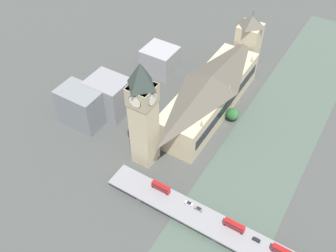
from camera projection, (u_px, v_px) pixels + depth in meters
ground_plane at (225, 125)px, 254.67m from camera, size 600.00×600.00×0.00m
river_water at (270, 143)px, 242.69m from camera, size 51.94×360.00×0.30m
parliament_hall at (210, 94)px, 255.16m from camera, size 28.21×100.48×30.16m
clock_tower at (143, 113)px, 206.48m from camera, size 13.97×13.97×72.21m
victoria_tower at (248, 42)px, 287.97m from camera, size 16.77×16.77×47.86m
road_bridge at (220, 228)px, 195.24m from camera, size 135.88×15.15×4.72m
double_decker_bus_lead at (161, 187)px, 209.40m from camera, size 11.32×2.54×4.82m
double_decker_bus_mid at (234, 225)px, 192.37m from camera, size 11.38×2.60×4.90m
double_decker_bus_rear at (283, 252)px, 182.38m from camera, size 11.67×2.64×4.60m
car_northbound_mid at (199, 209)px, 201.71m from camera, size 4.79×1.79×1.42m
car_northbound_tail at (189, 203)px, 204.17m from camera, size 4.57×1.77×1.47m
car_southbound_lead at (256, 240)px, 188.89m from camera, size 4.06×1.77×1.39m
city_block_west at (82, 106)px, 248.66m from camera, size 28.63×19.54×26.29m
city_block_center at (160, 60)px, 290.82m from camera, size 24.50×22.47×20.55m
city_block_east at (109, 96)px, 255.88m from camera, size 26.42×21.90×26.59m
tree_embankment_near at (232, 114)px, 253.80m from camera, size 7.88×7.88×10.04m
tree_embankment_mid at (233, 114)px, 254.27m from camera, size 8.45×8.45×9.86m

